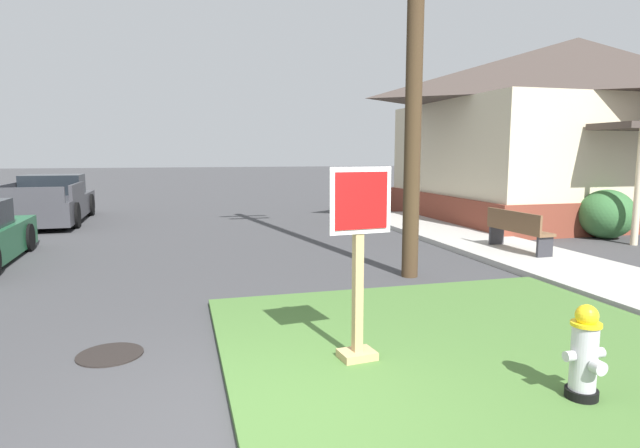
{
  "coord_description": "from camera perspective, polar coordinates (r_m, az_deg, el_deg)",
  "views": [
    {
      "loc": [
        -0.54,
        -3.81,
        2.18
      ],
      "look_at": [
        1.31,
        3.03,
        1.22
      ],
      "focal_mm": 29.27,
      "sensor_mm": 36.0,
      "label": 1
    }
  ],
  "objects": [
    {
      "name": "ground_plane",
      "position": [
        4.43,
        -6.65,
        -21.84
      ],
      "size": [
        160.0,
        160.0,
        0.0
      ],
      "primitive_type": "plane",
      "color": "#3D3D3F"
    },
    {
      "name": "grass_corner_patch",
      "position": [
        6.34,
        15.0,
        -12.27
      ],
      "size": [
        5.39,
        4.72,
        0.08
      ],
      "primitive_type": "cube",
      "color": "#477033",
      "rests_on": "ground"
    },
    {
      "name": "sidewalk_strip",
      "position": [
        11.64,
        21.83,
        -3.31
      ],
      "size": [
        2.2,
        15.9,
        0.12
      ],
      "primitive_type": "cube",
      "color": "#B2AFA8",
      "rests_on": "ground"
    },
    {
      "name": "fire_hydrant",
      "position": [
        5.13,
        26.94,
        -12.62
      ],
      "size": [
        0.38,
        0.34,
        0.83
      ],
      "color": "black",
      "rests_on": "grass_corner_patch"
    },
    {
      "name": "stop_sign",
      "position": [
        5.28,
        4.24,
        -5.2
      ],
      "size": [
        0.66,
        0.32,
        1.97
      ],
      "color": "tan",
      "rests_on": "grass_corner_patch"
    },
    {
      "name": "manhole_cover",
      "position": [
        6.28,
        -21.98,
        -13.09
      ],
      "size": [
        0.7,
        0.7,
        0.02
      ],
      "primitive_type": "cylinder",
      "color": "black",
      "rests_on": "ground"
    },
    {
      "name": "pickup_truck_charcoal",
      "position": [
        18.65,
        -27.44,
        2.07
      ],
      "size": [
        2.27,
        5.5,
        1.48
      ],
      "color": "#38383D",
      "rests_on": "ground"
    },
    {
      "name": "street_bench",
      "position": [
        11.85,
        20.74,
        -0.46
      ],
      "size": [
        0.47,
        1.74,
        0.85
      ],
      "color": "brown",
      "rests_on": "sidewalk_strip"
    },
    {
      "name": "corner_house",
      "position": [
        19.49,
        25.95,
        9.49
      ],
      "size": [
        10.39,
        8.79,
        5.91
      ],
      "color": "brown",
      "rests_on": "ground"
    },
    {
      "name": "shrub_near_porch",
      "position": [
        15.26,
        28.84,
        0.96
      ],
      "size": [
        1.36,
        1.36,
        1.26
      ],
      "primitive_type": "ellipsoid",
      "color": "#356837",
      "rests_on": "ground"
    }
  ]
}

